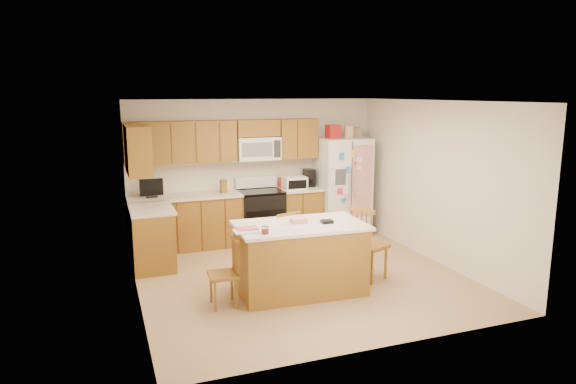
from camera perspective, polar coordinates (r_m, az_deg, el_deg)
name	(u,v)px	position (r m, az deg, el deg)	size (l,w,h in m)	color
ground	(300,276)	(7.52, 1.37, -9.36)	(4.50, 4.50, 0.00)	#A7724E
room_shell	(301,178)	(7.14, 1.42, 1.54)	(4.60, 4.60, 2.52)	beige
cabinetry	(206,196)	(8.66, -9.06, -0.44)	(3.36, 1.56, 2.15)	brown
stove	(260,215)	(9.13, -3.09, -2.57)	(0.76, 0.65, 1.13)	black
refrigerator	(342,185)	(9.55, 6.03, 0.73)	(0.90, 0.79, 2.04)	white
island	(300,258)	(6.83, 1.35, -7.30)	(1.79, 1.06, 1.02)	brown
windsor_chair_left	(225,274)	(6.46, -7.00, -9.04)	(0.37, 0.39, 0.87)	brown
windsor_chair_back	(283,246)	(7.40, -0.60, -5.97)	(0.51, 0.50, 0.96)	brown
windsor_chair_right	(368,245)	(7.35, 8.83, -5.86)	(0.58, 0.59, 1.06)	brown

